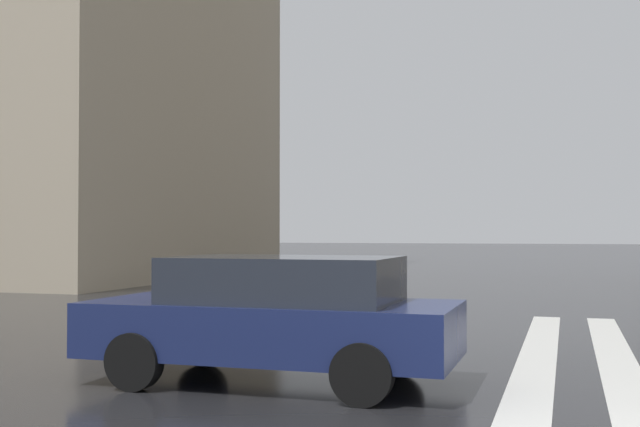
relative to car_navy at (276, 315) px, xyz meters
The scene contains 1 object.
car_navy is the anchor object (origin of this frame).
Camera 1 is at (-5.74, 0.39, 1.69)m, focal length 44.21 mm.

